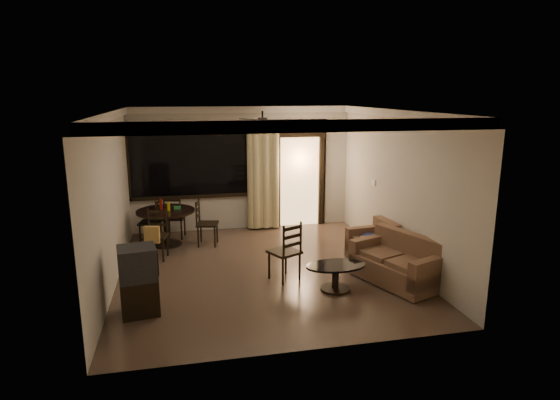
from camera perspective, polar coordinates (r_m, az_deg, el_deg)
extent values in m
plane|color=#7F6651|center=(8.46, -2.00, -8.51)|extent=(5.50, 5.50, 0.00)
plane|color=beige|center=(10.73, -4.65, 3.82)|extent=(5.00, 0.00, 5.00)
plane|color=beige|center=(5.46, 2.99, -5.14)|extent=(5.00, 0.00, 5.00)
plane|color=beige|center=(8.02, -19.95, -0.03)|extent=(0.00, 5.50, 5.50)
plane|color=beige|center=(8.83, 14.12, 1.49)|extent=(0.00, 5.50, 5.50)
plane|color=white|center=(7.88, -2.16, 10.81)|extent=(5.50, 5.50, 0.00)
cube|color=black|center=(10.59, -10.57, 4.48)|extent=(2.70, 0.04, 1.45)
cylinder|color=black|center=(10.42, -10.18, 8.82)|extent=(3.20, 0.03, 0.03)
cube|color=#FFC684|center=(11.00, 2.41, 2.22)|extent=(0.91, 0.03, 2.08)
cube|color=white|center=(9.77, 11.33, 2.12)|extent=(0.02, 0.18, 0.12)
cylinder|color=black|center=(7.88, -2.16, 10.37)|extent=(0.03, 0.03, 0.12)
cylinder|color=black|center=(7.89, -2.15, 9.72)|extent=(0.16, 0.16, 0.08)
cylinder|color=black|center=(9.88, -13.77, -1.32)|extent=(1.19, 1.19, 0.04)
cylinder|color=black|center=(9.97, -13.66, -3.31)|extent=(0.12, 0.12, 0.69)
cylinder|color=black|center=(10.07, -13.56, -5.23)|extent=(0.59, 0.59, 0.03)
cylinder|color=maroon|center=(9.92, -14.30, -0.52)|extent=(0.06, 0.06, 0.22)
cylinder|color=gold|center=(9.78, -13.43, -0.77)|extent=(0.06, 0.06, 0.18)
cube|color=#298A43|center=(9.93, -12.41, -0.91)|extent=(0.14, 0.10, 0.05)
cube|color=black|center=(10.13, -15.56, -2.66)|extent=(0.50, 0.50, 0.04)
cube|color=black|center=(9.78, -8.84, -2.90)|extent=(0.50, 0.50, 0.04)
cube|color=black|center=(9.16, -14.93, -4.28)|extent=(0.50, 0.50, 0.04)
cube|color=tan|center=(8.91, -15.34, -4.10)|extent=(0.29, 0.14, 0.32)
cube|color=black|center=(10.40, -12.70, -2.11)|extent=(0.50, 0.50, 0.04)
cube|color=black|center=(7.09, -16.75, -11.15)|extent=(0.58, 0.54, 0.52)
cube|color=black|center=(6.91, -17.01, -7.38)|extent=(0.58, 0.54, 0.47)
cube|color=black|center=(6.93, -14.84, -7.18)|extent=(0.08, 0.37, 0.32)
cube|color=#492622|center=(8.08, 13.95, -8.41)|extent=(1.27, 1.66, 0.37)
cube|color=#492622|center=(8.19, 15.51, -5.94)|extent=(0.71, 1.45, 0.60)
cube|color=#492622|center=(7.62, 17.67, -8.48)|extent=(0.79, 0.44, 0.46)
cube|color=#492622|center=(8.44, 10.75, -5.97)|extent=(0.79, 0.44, 0.46)
cube|color=#492622|center=(7.97, 13.81, -7.06)|extent=(0.99, 1.41, 0.11)
cube|color=#492622|center=(8.95, 11.09, -6.19)|extent=(0.81, 0.81, 0.36)
cube|color=#492622|center=(9.00, 12.81, -4.21)|extent=(0.24, 0.77, 0.58)
cube|color=#492622|center=(8.65, 12.06, -5.68)|extent=(0.77, 0.22, 0.44)
cube|color=#492622|center=(9.15, 10.28, -4.56)|extent=(0.77, 0.22, 0.44)
cube|color=#492622|center=(8.87, 10.89, -4.97)|extent=(0.58, 0.62, 0.11)
ellipsoid|color=#12214E|center=(8.84, 10.92, -4.33)|extent=(0.32, 0.27, 0.09)
ellipsoid|color=black|center=(7.56, 6.82, -7.95)|extent=(0.97, 0.58, 0.03)
cylinder|color=black|center=(7.63, 6.78, -9.38)|extent=(0.11, 0.11, 0.39)
cylinder|color=black|center=(7.70, 6.74, -10.68)|extent=(0.47, 0.47, 0.03)
cube|color=black|center=(7.89, 0.53, -6.35)|extent=(0.61, 0.61, 0.04)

